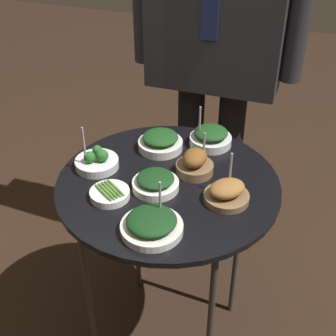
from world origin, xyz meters
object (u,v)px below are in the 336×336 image
at_px(serving_cart, 168,196).
at_px(bowl_spinach_mid_left, 211,137).
at_px(bowl_spinach_far_rim, 160,142).
at_px(waiter_figure, 217,19).
at_px(bowl_roast_front_right, 195,163).
at_px(bowl_roast_near_rim, 227,193).
at_px(bowl_asparagus_front_left, 110,194).
at_px(bowl_spinach_back_left, 152,224).
at_px(bowl_broccoli_mid_right, 97,161).
at_px(bowl_spinach_back_right, 156,182).

relative_size(serving_cart, bowl_spinach_mid_left, 5.29).
distance_m(bowl_spinach_far_rim, waiter_figure, 0.50).
xyz_separation_m(bowl_spinach_far_rim, bowl_roast_front_right, (0.15, -0.10, 0.01)).
distance_m(serving_cart, bowl_roast_near_rim, 0.21).
relative_size(bowl_spinach_mid_left, bowl_asparagus_front_left, 1.23).
bearing_deg(bowl_roast_front_right, bowl_spinach_mid_left, 88.88).
bearing_deg(bowl_spinach_back_left, bowl_broccoli_mid_right, 139.97).
bearing_deg(bowl_spinach_far_rim, bowl_spinach_back_right, -73.95).
height_order(bowl_spinach_mid_left, waiter_figure, waiter_figure).
bearing_deg(bowl_roast_near_rim, bowl_asparagus_front_left, -163.28).
height_order(serving_cart, bowl_broccoli_mid_right, bowl_broccoli_mid_right).
relative_size(bowl_spinach_back_left, waiter_figure, 0.10).
bearing_deg(bowl_spinach_back_left, bowl_spinach_far_rim, 106.58).
bearing_deg(bowl_spinach_far_rim, serving_cart, -63.23).
height_order(serving_cart, bowl_asparagus_front_left, bowl_asparagus_front_left).
relative_size(bowl_asparagus_front_left, waiter_figure, 0.07).
relative_size(bowl_roast_near_rim, waiter_figure, 0.08).
relative_size(bowl_spinach_back_right, bowl_asparagus_front_left, 1.20).
bearing_deg(bowl_spinach_mid_left, serving_cart, -104.98).
relative_size(bowl_spinach_back_left, bowl_asparagus_front_left, 1.44).
distance_m(bowl_broccoli_mid_right, bowl_roast_front_right, 0.31).
distance_m(bowl_broccoli_mid_right, waiter_figure, 0.68).
bearing_deg(waiter_figure, serving_cart, -89.69).
height_order(bowl_spinach_far_rim, bowl_asparagus_front_left, bowl_spinach_far_rim).
xyz_separation_m(serving_cart, waiter_figure, (-0.00, 0.55, 0.40)).
xyz_separation_m(bowl_spinach_back_left, bowl_asparagus_front_left, (-0.17, 0.10, -0.01)).
relative_size(bowl_broccoli_mid_right, bowl_roast_near_rim, 1.10).
relative_size(bowl_spinach_back_left, bowl_roast_front_right, 1.26).
bearing_deg(serving_cart, bowl_spinach_back_right, -116.69).
height_order(bowl_roast_near_rim, bowl_roast_front_right, bowl_roast_near_rim).
distance_m(bowl_spinach_back_right, waiter_figure, 0.68).
height_order(bowl_roast_near_rim, bowl_spinach_back_left, bowl_roast_near_rim).
bearing_deg(bowl_broccoli_mid_right, bowl_asparagus_front_left, -51.49).
bearing_deg(serving_cart, bowl_roast_front_right, 48.36).
distance_m(bowl_spinach_back_right, bowl_broccoli_mid_right, 0.22).
xyz_separation_m(bowl_broccoli_mid_right, bowl_spinach_back_left, (0.27, -0.23, 0.00)).
bearing_deg(bowl_spinach_far_rim, bowl_roast_near_rim, -36.16).
xyz_separation_m(bowl_spinach_back_right, bowl_spinach_mid_left, (0.09, 0.30, 0.01)).
relative_size(serving_cart, bowl_roast_front_right, 5.72).
bearing_deg(bowl_spinach_back_right, bowl_roast_near_rim, 3.91).
bearing_deg(bowl_spinach_mid_left, bowl_roast_near_rim, -66.58).
xyz_separation_m(serving_cart, bowl_asparagus_front_left, (-0.14, -0.13, 0.07)).
height_order(serving_cart, bowl_spinach_back_left, bowl_spinach_back_left).
height_order(serving_cart, bowl_roast_near_rim, bowl_roast_near_rim).
distance_m(bowl_roast_front_right, waiter_figure, 0.57).
bearing_deg(bowl_spinach_back_left, bowl_roast_near_rim, 51.06).
xyz_separation_m(bowl_spinach_back_right, bowl_spinach_far_rim, (-0.06, 0.22, 0.00)).
distance_m(serving_cart, bowl_asparagus_front_left, 0.20).
bearing_deg(bowl_spinach_mid_left, bowl_broccoli_mid_right, -140.90).
bearing_deg(bowl_roast_front_right, bowl_roast_near_rim, -39.37).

